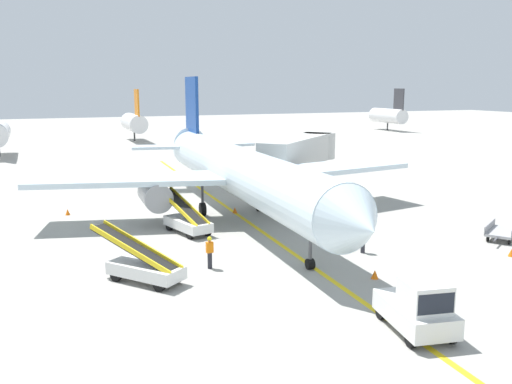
{
  "coord_description": "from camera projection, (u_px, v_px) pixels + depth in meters",
  "views": [
    {
      "loc": [
        -12.59,
        -23.24,
        9.24
      ],
      "look_at": [
        0.61,
        9.32,
        2.5
      ],
      "focal_mm": 38.73,
      "sensor_mm": 36.0,
      "label": 1
    }
  ],
  "objects": [
    {
      "name": "airliner",
      "position": [
        237.0,
        170.0,
        38.83
      ],
      "size": [
        28.59,
        35.3,
        10.1
      ],
      "color": "silver",
      "rests_on": "ground"
    },
    {
      "name": "belt_loader_aft_hold",
      "position": [
        187.0,
        221.0,
        35.29
      ],
      "size": [
        2.51,
        5.16,
        2.59
      ],
      "color": "silver",
      "rests_on": "ground"
    },
    {
      "name": "ground_plane",
      "position": [
        315.0,
        275.0,
        27.54
      ],
      "size": [
        300.0,
        300.0,
        0.0
      ],
      "primitive_type": "plane",
      "color": "#9E9B93"
    },
    {
      "name": "jet_bridge",
      "position": [
        303.0,
        151.0,
        49.7
      ],
      "size": [
        11.03,
        10.54,
        4.85
      ],
      "color": "beige",
      "rests_on": "ground"
    },
    {
      "name": "safety_cone_wingtip_left",
      "position": [
        512.0,
        252.0,
        30.45
      ],
      "size": [
        0.36,
        0.36,
        0.44
      ],
      "primitive_type": "cone",
      "color": "orange",
      "rests_on": "ground"
    },
    {
      "name": "pushback_tug",
      "position": [
        418.0,
        308.0,
        20.86
      ],
      "size": [
        2.49,
        3.87,
        2.2
      ],
      "color": "silver",
      "rests_on": "ground"
    },
    {
      "name": "distant_aircraft_mid_right",
      "position": [
        388.0,
        115.0,
        116.87
      ],
      "size": [
        3.0,
        10.1,
        8.8
      ],
      "color": "silver",
      "rests_on": "ground"
    },
    {
      "name": "belt_loader_forward_hold",
      "position": [
        144.0,
        266.0,
        26.39
      ],
      "size": [
        4.05,
        4.72,
        2.59
      ],
      "color": "silver",
      "rests_on": "ground"
    },
    {
      "name": "baggage_cart_loaded",
      "position": [
        502.0,
        232.0,
        33.84
      ],
      "size": [
        3.58,
        2.85,
        0.94
      ],
      "color": "#A5A5A8",
      "rests_on": "ground"
    },
    {
      "name": "baggage_tug_near_wing",
      "position": [
        322.0,
        194.0,
        43.34
      ],
      "size": [
        1.47,
        2.48,
        2.1
      ],
      "color": "silver",
      "rests_on": "ground"
    },
    {
      "name": "taxi_line_yellow",
      "position": [
        284.0,
        247.0,
        32.31
      ],
      "size": [
        3.39,
        79.95,
        0.01
      ],
      "primitive_type": "cube",
      "rotation": [
        0.0,
        0.0,
        -0.04
      ],
      "color": "yellow",
      "rests_on": "ground"
    },
    {
      "name": "ground_crew_marshaller",
      "position": [
        363.0,
        237.0,
        30.97
      ],
      "size": [
        0.36,
        0.24,
        1.7
      ],
      "color": "#26262D",
      "rests_on": "ground"
    },
    {
      "name": "safety_cone_wingtip_right",
      "position": [
        375.0,
        274.0,
        26.91
      ],
      "size": [
        0.36,
        0.36,
        0.44
      ],
      "primitive_type": "cone",
      "color": "orange",
      "rests_on": "ground"
    },
    {
      "name": "safety_cone_nose_right",
      "position": [
        235.0,
        210.0,
        40.87
      ],
      "size": [
        0.36,
        0.36,
        0.44
      ],
      "primitive_type": "cone",
      "color": "orange",
      "rests_on": "ground"
    },
    {
      "name": "ground_crew_wing_walker",
      "position": [
        210.0,
        251.0,
        28.3
      ],
      "size": [
        0.36,
        0.24,
        1.7
      ],
      "color": "#26262D",
      "rests_on": "ground"
    },
    {
      "name": "safety_cone_nose_left",
      "position": [
        68.0,
        212.0,
        40.24
      ],
      "size": [
        0.36,
        0.36,
        0.44
      ],
      "primitive_type": "cone",
      "color": "orange",
      "rests_on": "ground"
    },
    {
      "name": "distant_aircraft_mid_left",
      "position": [
        134.0,
        122.0,
        94.07
      ],
      "size": [
        3.0,
        10.1,
        8.8
      ],
      "color": "silver",
      "rests_on": "ground"
    }
  ]
}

